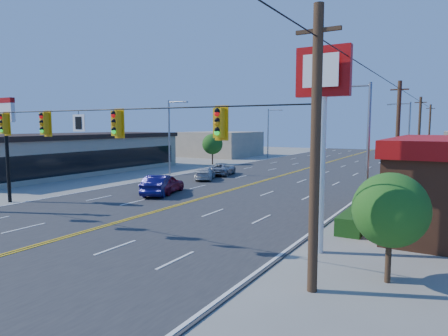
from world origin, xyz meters
The scene contains 21 objects.
ground centered at (0.00, 0.00, 0.00)m, with size 160.00×160.00×0.00m, color gray.
road centered at (0.00, 20.00, 0.03)m, with size 20.00×120.00×0.06m, color #2D2D30.
signal_span centered at (-0.12, 0.00, 4.89)m, with size 24.32×0.34×9.00m.
kfc_pylon centered at (11.00, 4.00, 6.04)m, with size 2.20×0.36×8.50m.
strip_mall centered at (-22.00, 18.00, 2.25)m, with size 10.40×26.40×4.40m.
pizza_hut_sign centered at (-11.00, 4.00, 5.18)m, with size 1.90×0.30×6.85m.
streetlight_se centered at (10.79, 14.00, 4.51)m, with size 2.55×0.25×8.00m.
streetlight_ne centered at (10.79, 38.00, 4.51)m, with size 2.55×0.25×8.00m.
streetlight_sw centered at (-10.79, 22.00, 4.51)m, with size 2.55×0.25×8.00m.
streetlight_nw centered at (-10.79, 48.00, 4.51)m, with size 2.55×0.25×8.00m.
utility_pole_near centered at (12.20, 18.00, 4.20)m, with size 0.28×0.28×8.40m, color #47301E.
utility_pole_mid centered at (12.20, 36.00, 4.20)m, with size 0.28×0.28×8.40m, color #47301E.
utility_pole_far centered at (12.20, 54.00, 4.20)m, with size 0.28×0.28×8.40m, color #47301E.
tree_kfc_rear centered at (13.50, 22.00, 2.93)m, with size 2.94×2.94×4.41m.
tree_kfc_front centered at (14.00, 2.00, 2.51)m, with size 2.52×2.52×3.78m.
tree_west centered at (-13.00, 34.00, 2.79)m, with size 2.80×2.80×4.20m.
bld_west_far centered at (-20.00, 48.00, 2.10)m, with size 11.00×12.00×4.20m, color tan.
car_magenta centered at (-3.73, 12.16, 0.74)m, with size 1.75×4.35×1.48m, color maroon.
car_blue centered at (-3.72, 11.42, 0.77)m, with size 1.62×4.65×1.53m, color #0F0D4C.
car_white centered at (-5.29, 20.27, 0.59)m, with size 1.66×4.09×1.19m, color #B9B9B9.
car_silver centered at (-5.76, 24.30, 0.64)m, with size 2.14×4.64×1.29m, color #A3A3A8.
Camera 1 is at (15.81, -12.17, 5.34)m, focal length 32.00 mm.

